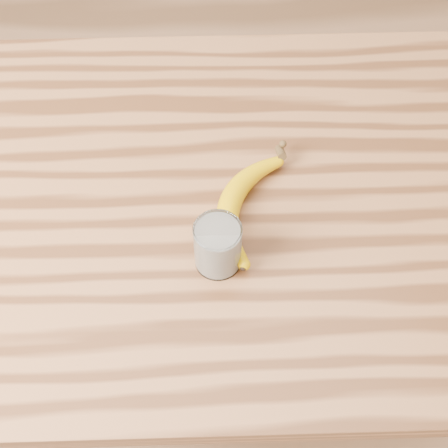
{
  "coord_description": "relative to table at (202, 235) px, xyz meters",
  "views": [
    {
      "loc": [
        0.02,
        -0.62,
        1.75
      ],
      "look_at": [
        0.04,
        -0.08,
        0.93
      ],
      "focal_mm": 50.0,
      "sensor_mm": 36.0,
      "label": 1
    }
  ],
  "objects": [
    {
      "name": "smoothie_glass",
      "position": [
        0.03,
        -0.13,
        0.18
      ],
      "size": [
        0.07,
        0.07,
        0.09
      ],
      "color": "white",
      "rests_on": "table"
    },
    {
      "name": "table",
      "position": [
        0.0,
        0.0,
        0.0
      ],
      "size": [
        1.2,
        0.8,
        0.9
      ],
      "color": "#915C34",
      "rests_on": "ground"
    },
    {
      "name": "banana",
      "position": [
        0.05,
        -0.03,
        0.15
      ],
      "size": [
        0.21,
        0.34,
        0.04
      ],
      "primitive_type": null,
      "rotation": [
        0.0,
        0.0,
        -0.33
      ],
      "color": "#D09D00",
      "rests_on": "table"
    }
  ]
}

